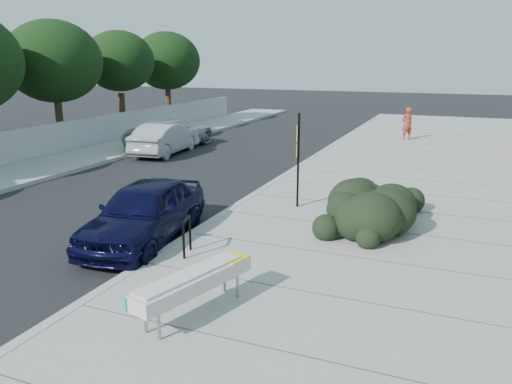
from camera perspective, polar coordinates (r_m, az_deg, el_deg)
ground at (r=12.49m, az=-7.37°, el=-5.32°), size 120.00×120.00×0.00m
sidewalk_near at (r=15.71m, az=20.46°, el=-1.63°), size 11.20×50.00×0.15m
sidewalk_far at (r=22.00m, az=-22.66°, el=2.71°), size 3.00×50.00×0.15m
curb_near at (r=16.78m, az=1.07°, el=0.39°), size 0.22×50.00×0.17m
curb_far at (r=20.98m, az=-19.75°, el=2.46°), size 0.22×50.00×0.17m
far_wall at (r=23.11m, az=-25.84°, el=4.61°), size 0.30×40.00×1.50m
tree_far_d at (r=26.55m, az=-22.12°, el=13.64°), size 4.60×4.60×6.16m
tree_far_e at (r=30.35m, az=-15.38°, el=14.20°), size 4.00×4.00×5.90m
tree_far_f at (r=34.46m, az=-10.18°, el=14.52°), size 4.40×4.40×6.07m
bench at (r=8.46m, az=-7.10°, el=-10.17°), size 1.15×2.43×0.72m
bike_rack at (r=10.99m, az=-7.92°, el=-4.61°), size 0.18×0.55×0.83m
sign_post at (r=14.22m, az=4.80°, el=4.27°), size 0.15×0.30×2.71m
hedge at (r=13.23m, az=13.36°, el=-0.56°), size 2.93×4.15×1.41m
sedan_navy at (r=12.29m, az=-12.64°, el=-2.23°), size 2.33×4.58×1.49m
wagon_silver at (r=23.72m, az=-10.33°, el=6.04°), size 1.95×4.54×1.46m
suv_silver at (r=25.50m, az=-9.61°, el=6.67°), size 2.71×5.36×1.45m
pedestrian at (r=27.79m, az=16.89°, el=7.49°), size 0.74×0.71×1.71m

